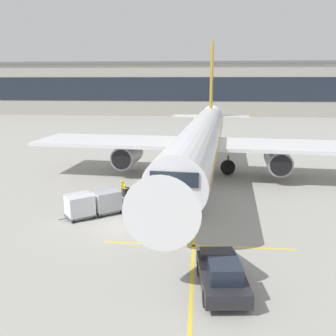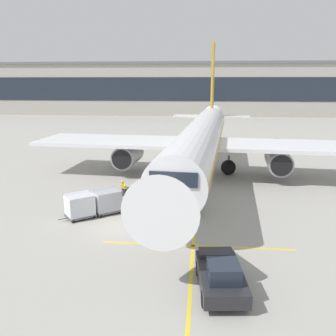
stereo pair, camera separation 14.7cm
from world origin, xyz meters
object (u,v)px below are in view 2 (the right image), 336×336
baggage_cart_lead (106,200)px  baggage_cart_second (80,205)px  ground_crew_wingwalker (125,193)px  belt_loader (141,193)px  ground_crew_marshaller (123,189)px  ground_crew_by_loader (113,197)px  parked_airplane (201,139)px  safety_cone_engine_keepout (144,174)px  pushback_tug (221,275)px  ground_crew_by_carts (102,204)px

baggage_cart_lead → baggage_cart_second: same height
baggage_cart_lead → ground_crew_wingwalker: baggage_cart_lead is taller
belt_loader → baggage_cart_second: bearing=-136.5°
ground_crew_marshaller → ground_crew_wingwalker: (0.48, -1.26, 0.00)m
ground_crew_by_loader → ground_crew_marshaller: 2.39m
parked_airplane → ground_crew_wingwalker: 12.23m
baggage_cart_lead → ground_crew_wingwalker: size_ratio=1.51×
ground_crew_wingwalker → safety_cone_engine_keepout: size_ratio=2.57×
belt_loader → pushback_tug: (6.08, -12.63, -0.07)m
parked_airplane → belt_loader: 11.20m
belt_loader → safety_cone_engine_keepout: size_ratio=6.91×
ground_crew_marshaller → baggage_cart_second: bearing=-117.1°
baggage_cart_second → ground_crew_by_carts: baggage_cart_second is taller
ground_crew_marshaller → parked_airplane: bearing=53.0°
pushback_tug → ground_crew_wingwalker: bearing=121.2°
parked_airplane → safety_cone_engine_keepout: parked_airplane is taller
baggage_cart_second → ground_crew_by_carts: (1.61, 0.46, -0.00)m
baggage_cart_lead → belt_loader: bearing=48.2°
baggage_cart_second → ground_crew_by_carts: bearing=15.9°
safety_cone_engine_keepout → ground_crew_by_loader: bearing=-95.2°
belt_loader → baggage_cart_second: size_ratio=1.79×
belt_loader → pushback_tug: belt_loader is taller
parked_airplane → ground_crew_by_loader: bearing=-121.7°
belt_loader → pushback_tug: size_ratio=1.02×
baggage_cart_second → safety_cone_engine_keepout: bearing=76.3°
baggage_cart_lead → ground_crew_by_loader: baggage_cart_lead is taller
ground_crew_by_carts → ground_crew_wingwalker: 3.02m
pushback_tug → safety_cone_engine_keepout: pushback_tug is taller
pushback_tug → ground_crew_by_carts: 12.57m
ground_crew_wingwalker → parked_airplane: bearing=58.5°
baggage_cart_second → ground_crew_wingwalker: baggage_cart_second is taller
parked_airplane → pushback_tug: bearing=-87.1°
safety_cone_engine_keepout → ground_crew_by_carts: bearing=-96.5°
baggage_cart_second → ground_crew_marshaller: baggage_cart_second is taller
ground_crew_marshaller → safety_cone_engine_keepout: ground_crew_marshaller is taller
safety_cone_engine_keepout → baggage_cart_second: bearing=-103.7°
parked_airplane → baggage_cart_lead: size_ratio=17.69×
ground_crew_by_carts → safety_cone_engine_keepout: bearing=83.5°
parked_airplane → ground_crew_by_carts: parked_airplane is taller
ground_crew_by_carts → ground_crew_marshaller: size_ratio=1.00×
parked_airplane → ground_crew_by_loader: 13.54m
baggage_cart_lead → ground_crew_marshaller: size_ratio=1.51×
baggage_cart_lead → ground_crew_marshaller: bearing=79.8°
baggage_cart_lead → ground_crew_by_carts: baggage_cart_lead is taller
ground_crew_by_loader → safety_cone_engine_keepout: ground_crew_by_loader is taller
pushback_tug → belt_loader: bearing=115.7°
baggage_cart_second → ground_crew_wingwalker: bearing=49.3°
belt_loader → parked_airplane: bearing=62.5°
baggage_cart_lead → baggage_cart_second: (-1.71, -1.24, 0.00)m
baggage_cart_lead → ground_crew_wingwalker: bearing=61.8°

